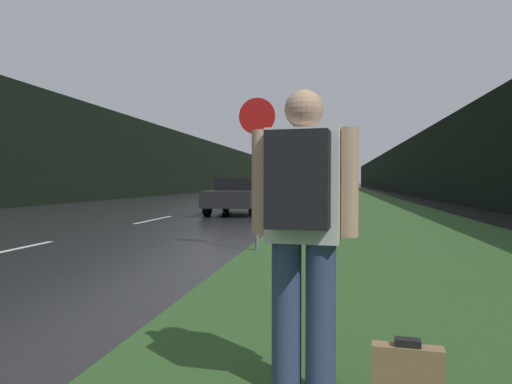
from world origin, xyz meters
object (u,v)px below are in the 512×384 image
hitchhiker_with_backpack (303,222)px  suitcase (407,378)px  delivery_truck (293,179)px  stop_sign (257,158)px  car_passing_near (238,195)px

hitchhiker_with_backpack → suitcase: 1.02m
hitchhiker_with_backpack → delivery_truck: size_ratio=0.25×
suitcase → hitchhiker_with_backpack: bearing=179.6°
stop_sign → delivery_truck: 78.75m
stop_sign → car_passing_near: 9.73m
hitchhiker_with_backpack → car_passing_near: bearing=108.3°
suitcase → stop_sign: bearing=112.8°
hitchhiker_with_backpack → stop_sign: bearing=107.3°
car_passing_near → delivery_truck: size_ratio=0.65×
car_passing_near → delivery_truck: bearing=-86.5°
suitcase → car_passing_near: (-4.14, 14.87, 0.53)m
hitchhiker_with_backpack → car_passing_near: 15.24m
stop_sign → delivery_truck: delivery_truck is taller
car_passing_near → delivery_truck: delivery_truck is taller
delivery_truck → car_passing_near: bearing=-86.5°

